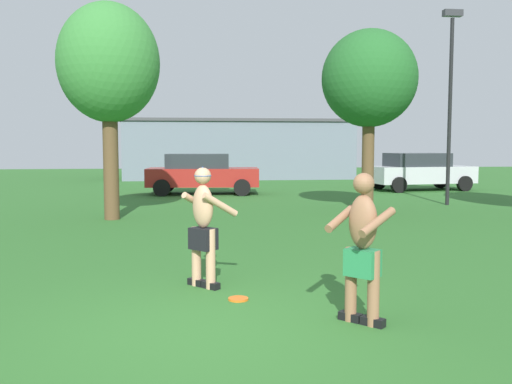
{
  "coord_description": "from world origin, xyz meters",
  "views": [
    {
      "loc": [
        -0.13,
        -5.63,
        1.94
      ],
      "look_at": [
        0.91,
        2.75,
        1.22
      ],
      "focal_mm": 39.08,
      "sensor_mm": 36.0,
      "label": 1
    }
  ],
  "objects_px": {
    "car_red_near_post": "(202,173)",
    "car_silver_far_end": "(420,171)",
    "lamp_post": "(450,88)",
    "player_in_green": "(362,246)",
    "player_with_cap": "(203,222)",
    "tree_behind_players": "(109,65)",
    "tree_right_field": "(369,80)",
    "frisbee": "(238,299)"
  },
  "relations": [
    {
      "from": "player_with_cap",
      "to": "player_in_green",
      "type": "height_order",
      "value": "player_with_cap"
    },
    {
      "from": "car_red_near_post",
      "to": "lamp_post",
      "type": "relative_size",
      "value": 0.72
    },
    {
      "from": "frisbee",
      "to": "car_silver_far_end",
      "type": "distance_m",
      "value": 18.22
    },
    {
      "from": "tree_right_field",
      "to": "frisbee",
      "type": "bearing_deg",
      "value": -117.83
    },
    {
      "from": "player_with_cap",
      "to": "tree_right_field",
      "type": "relative_size",
      "value": 0.32
    },
    {
      "from": "player_with_cap",
      "to": "tree_behind_players",
      "type": "relative_size",
      "value": 0.3
    },
    {
      "from": "frisbee",
      "to": "lamp_post",
      "type": "xyz_separation_m",
      "value": [
        7.68,
        10.13,
        3.72
      ]
    },
    {
      "from": "frisbee",
      "to": "car_red_near_post",
      "type": "relative_size",
      "value": 0.06
    },
    {
      "from": "lamp_post",
      "to": "tree_behind_players",
      "type": "distance_m",
      "value": 10.5
    },
    {
      "from": "player_with_cap",
      "to": "frisbee",
      "type": "distance_m",
      "value": 1.2
    },
    {
      "from": "player_in_green",
      "to": "tree_behind_players",
      "type": "height_order",
      "value": "tree_behind_players"
    },
    {
      "from": "car_red_near_post",
      "to": "car_silver_far_end",
      "type": "xyz_separation_m",
      "value": [
        9.23,
        0.68,
        0.0
      ]
    },
    {
      "from": "player_in_green",
      "to": "tree_behind_players",
      "type": "distance_m",
      "value": 10.24
    },
    {
      "from": "frisbee",
      "to": "lamp_post",
      "type": "relative_size",
      "value": 0.04
    },
    {
      "from": "player_with_cap",
      "to": "lamp_post",
      "type": "height_order",
      "value": "lamp_post"
    },
    {
      "from": "player_in_green",
      "to": "car_red_near_post",
      "type": "xyz_separation_m",
      "value": [
        -1.31,
        16.13,
        -0.03
      ]
    },
    {
      "from": "frisbee",
      "to": "player_with_cap",
      "type": "bearing_deg",
      "value": 120.23
    },
    {
      "from": "lamp_post",
      "to": "tree_behind_players",
      "type": "bearing_deg",
      "value": -167.73
    },
    {
      "from": "player_with_cap",
      "to": "car_red_near_post",
      "type": "height_order",
      "value": "player_with_cap"
    },
    {
      "from": "tree_right_field",
      "to": "tree_behind_players",
      "type": "height_order",
      "value": "tree_behind_players"
    },
    {
      "from": "car_red_near_post",
      "to": "car_silver_far_end",
      "type": "height_order",
      "value": "same"
    },
    {
      "from": "player_in_green",
      "to": "car_silver_far_end",
      "type": "relative_size",
      "value": 0.37
    },
    {
      "from": "car_red_near_post",
      "to": "tree_behind_players",
      "type": "relative_size",
      "value": 0.8
    },
    {
      "from": "tree_right_field",
      "to": "lamp_post",
      "type": "bearing_deg",
      "value": 27.58
    },
    {
      "from": "player_in_green",
      "to": "frisbee",
      "type": "xyz_separation_m",
      "value": [
        -1.24,
        1.08,
        -0.85
      ]
    },
    {
      "from": "lamp_post",
      "to": "tree_behind_players",
      "type": "xyz_separation_m",
      "value": [
        -10.25,
        -2.23,
        0.23
      ]
    },
    {
      "from": "player_in_green",
      "to": "car_silver_far_end",
      "type": "xyz_separation_m",
      "value": [
        7.92,
        16.8,
        -0.03
      ]
    },
    {
      "from": "car_silver_far_end",
      "to": "lamp_post",
      "type": "relative_size",
      "value": 0.73
    },
    {
      "from": "frisbee",
      "to": "car_silver_far_end",
      "type": "height_order",
      "value": "car_silver_far_end"
    },
    {
      "from": "car_silver_far_end",
      "to": "tree_behind_players",
      "type": "bearing_deg",
      "value": -146.3
    },
    {
      "from": "player_with_cap",
      "to": "car_silver_far_end",
      "type": "xyz_separation_m",
      "value": [
        9.57,
        15.03,
        -0.07
      ]
    },
    {
      "from": "frisbee",
      "to": "car_red_near_post",
      "type": "xyz_separation_m",
      "value": [
        -0.06,
        15.05,
        0.81
      ]
    },
    {
      "from": "player_with_cap",
      "to": "tree_behind_players",
      "type": "bearing_deg",
      "value": 106.74
    },
    {
      "from": "player_with_cap",
      "to": "car_silver_far_end",
      "type": "distance_m",
      "value": 17.82
    },
    {
      "from": "lamp_post",
      "to": "player_in_green",
      "type": "bearing_deg",
      "value": -119.87
    },
    {
      "from": "player_with_cap",
      "to": "car_silver_far_end",
      "type": "bearing_deg",
      "value": 57.51
    },
    {
      "from": "player_with_cap",
      "to": "player_in_green",
      "type": "xyz_separation_m",
      "value": [
        1.65,
        -1.78,
        -0.04
      ]
    },
    {
      "from": "player_with_cap",
      "to": "lamp_post",
      "type": "distance_m",
      "value": 12.74
    },
    {
      "from": "player_in_green",
      "to": "tree_right_field",
      "type": "relative_size",
      "value": 0.32
    },
    {
      "from": "tree_right_field",
      "to": "tree_behind_players",
      "type": "relative_size",
      "value": 0.93
    },
    {
      "from": "player_in_green",
      "to": "lamp_post",
      "type": "xyz_separation_m",
      "value": [
        6.44,
        11.21,
        2.87
      ]
    },
    {
      "from": "player_in_green",
      "to": "player_with_cap",
      "type": "bearing_deg",
      "value": 132.92
    }
  ]
}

